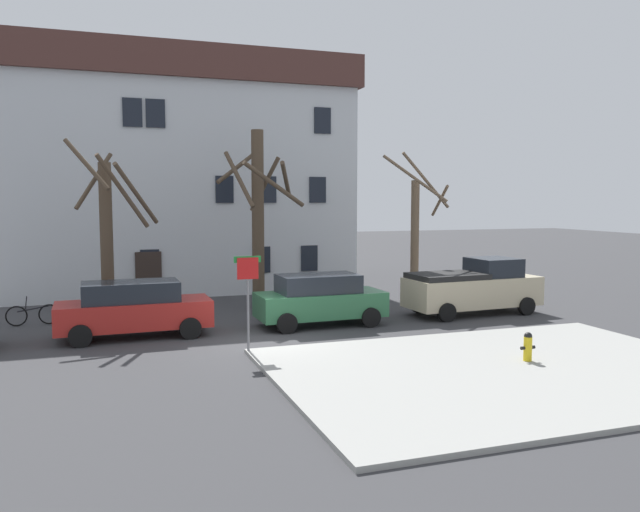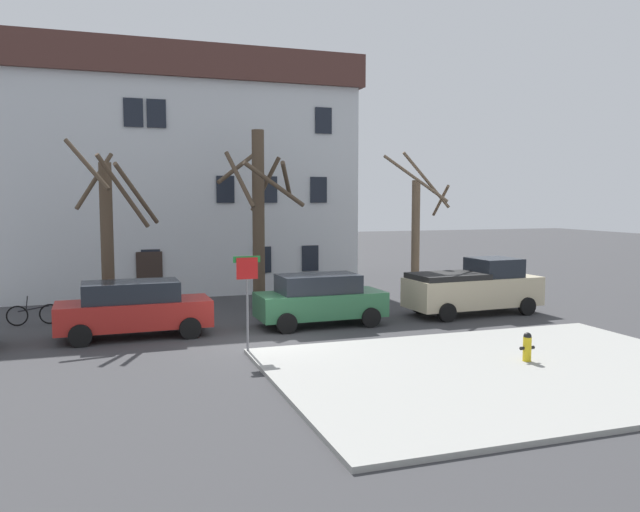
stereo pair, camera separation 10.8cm
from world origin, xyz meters
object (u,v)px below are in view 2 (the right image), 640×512
Objects in this scene: tree_bare_mid at (259,212)px; tree_bare_far at (417,232)px; tree_bare_near at (108,232)px; car_green_wagon at (320,299)px; car_red_wagon at (134,308)px; bicycle_leaning at (34,314)px; pickup_truck_beige at (474,287)px; building_main at (181,174)px; fire_hydrant at (527,346)px; street_sign_pole at (247,286)px.

tree_bare_mid is 6.79m from tree_bare_far.
tree_bare_near is 1.45× the size of car_green_wagon.
car_red_wagon reaches higher than bicycle_leaning.
pickup_truck_beige is 15.98m from bicycle_leaning.
tree_bare_near is at bearing -176.87° from tree_bare_far.
building_main reaches higher than tree_bare_mid.
building_main is 21.23× the size of fire_hydrant.
building_main is at bearing 76.03° from car_red_wagon.
pickup_truck_beige is 6.90× the size of fire_hydrant.
car_red_wagon is at bearing -44.00° from bicycle_leaning.
pickup_truck_beige is at bearing 19.79° from street_sign_pole.
street_sign_pole is at bearing -160.21° from pickup_truck_beige.
bicycle_leaning is at bearing 170.44° from tree_bare_near.
tree_bare_far is 6.89m from car_green_wagon.
car_red_wagon is 6.18m from car_green_wagon.
tree_bare_near is at bearing -166.68° from tree_bare_mid.
tree_bare_near is 12.44m from tree_bare_far.
tree_bare_mid is 1.60× the size of car_green_wagon.
tree_bare_far is 3.58× the size of bicycle_leaning.
fire_hydrant is (4.61, -10.94, -3.33)m from tree_bare_mid.
tree_bare_near is 7.19m from street_sign_pole.
car_red_wagon is at bearing 130.94° from street_sign_pole.
pickup_truck_beige is at bearing -11.17° from bicycle_leaning.
car_red_wagon is 11.86m from fire_hydrant.
tree_bare_mid is 8.89m from pickup_truck_beige.
street_sign_pole is at bearing -105.71° from tree_bare_mid.
pickup_truck_beige is at bearing -78.22° from tree_bare_far.
tree_bare_mid is 1.13× the size of tree_bare_far.
tree_bare_far is at bearing -5.74° from tree_bare_mid.
building_main is 7.81m from tree_bare_mid.
car_red_wagon is (-5.03, -4.05, -2.93)m from tree_bare_mid.
bicycle_leaning reaches higher than fire_hydrant.
street_sign_pole is at bearing -89.53° from building_main.
fire_hydrant is (10.33, -9.58, -2.70)m from tree_bare_near.
tree_bare_far is at bearing 16.03° from car_red_wagon.
fire_hydrant is at bearing -27.58° from street_sign_pole.
building_main reaches higher than pickup_truck_beige.
bicycle_leaning is at bearing -179.04° from tree_bare_far.
pickup_truck_beige is (13.12, -2.67, -2.20)m from tree_bare_near.
tree_bare_mid reaches higher than tree_bare_near.
street_sign_pole is at bearing -49.06° from car_red_wagon.
tree_bare_far is at bearing 3.13° from tree_bare_near.
tree_bare_far is 1.19× the size of pickup_truck_beige.
tree_bare_near reaches higher than fire_hydrant.
building_main is 2.53× the size of tree_bare_near.
car_green_wagon is (6.18, -0.15, -0.00)m from car_red_wagon.
car_green_wagon reaches higher than car_red_wagon.
building_main is at bearing 138.27° from tree_bare_far.
tree_bare_far is at bearing 37.55° from street_sign_pole.
tree_bare_far is at bearing 101.78° from pickup_truck_beige.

